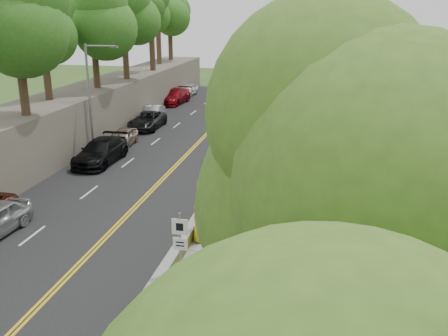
% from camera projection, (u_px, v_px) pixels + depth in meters
% --- Properties ---
extents(ground, '(140.00, 140.00, 0.00)m').
position_uv_depth(ground, '(178.00, 250.00, 22.39)').
color(ground, '#33511E').
rests_on(ground, ground).
extents(road, '(11.20, 66.00, 0.04)m').
position_uv_depth(road, '(166.00, 153.00, 37.40)').
color(road, black).
rests_on(road, ground).
extents(sidewalk, '(4.20, 66.00, 0.05)m').
position_uv_depth(sidewalk, '(271.00, 159.00, 35.90)').
color(sidewalk, gray).
rests_on(sidewalk, ground).
extents(jersey_barrier, '(0.42, 66.00, 0.60)m').
position_uv_depth(jersey_barrier, '(240.00, 153.00, 36.25)').
color(jersey_barrier, '#D6E23B').
rests_on(jersey_barrier, ground).
extents(rock_embankment, '(5.00, 66.00, 4.00)m').
position_uv_depth(rock_embankment, '(64.00, 122.00, 38.33)').
color(rock_embankment, '#595147').
rests_on(rock_embankment, ground).
extents(chainlink_fence, '(0.04, 66.00, 2.00)m').
position_uv_depth(chainlink_fence, '(301.00, 147.00, 35.20)').
color(chainlink_fence, slate).
rests_on(chainlink_fence, ground).
extents(trees_embankment, '(6.40, 66.00, 13.00)m').
position_uv_depth(trees_embankment, '(59.00, 6.00, 35.64)').
color(trees_embankment, '#377421').
rests_on(trees_embankment, rock_embankment).
extents(trees_fenceside, '(7.00, 66.00, 14.00)m').
position_uv_depth(trees_fenceside, '(341.00, 62.00, 32.93)').
color(trees_fenceside, '#55832A').
rests_on(trees_fenceside, ground).
extents(streetlight, '(2.52, 0.22, 8.00)m').
position_uv_depth(streetlight, '(92.00, 91.00, 36.02)').
color(streetlight, gray).
rests_on(streetlight, ground).
extents(signpost, '(0.62, 0.09, 3.10)m').
position_uv_depth(signpost, '(180.00, 242.00, 18.78)').
color(signpost, gray).
rests_on(signpost, sidewalk).
extents(construction_barrel, '(0.52, 0.52, 0.86)m').
position_uv_depth(construction_barrel, '(287.00, 135.00, 40.70)').
color(construction_barrel, '#F93A21').
rests_on(construction_barrel, sidewalk).
extents(concrete_block, '(1.39, 1.15, 0.82)m').
position_uv_depth(concrete_block, '(256.00, 224.00, 23.95)').
color(concrete_block, gray).
rests_on(concrete_block, sidewalk).
extents(car_3, '(2.39, 5.72, 1.65)m').
position_uv_depth(car_3, '(101.00, 151.00, 34.69)').
color(car_3, black).
rests_on(car_3, road).
extents(car_4, '(1.92, 4.14, 1.37)m').
position_uv_depth(car_4, '(123.00, 137.00, 39.03)').
color(car_4, gray).
rests_on(car_4, road).
extents(car_5, '(1.77, 4.27, 1.37)m').
position_uv_depth(car_5, '(153.00, 113.00, 48.21)').
color(car_5, '#ABADB2').
rests_on(car_5, road).
extents(car_6, '(2.54, 5.30, 1.46)m').
position_uv_depth(car_6, '(147.00, 120.00, 44.74)').
color(car_6, black).
rests_on(car_6, road).
extents(car_7, '(2.82, 5.93, 1.67)m').
position_uv_depth(car_7, '(174.00, 96.00, 56.35)').
color(car_7, maroon).
rests_on(car_7, road).
extents(car_8, '(2.06, 4.51, 1.50)m').
position_uv_depth(car_8, '(187.00, 90.00, 61.44)').
color(car_8, silver).
rests_on(car_8, road).
extents(painter_0, '(0.90, 1.07, 1.88)m').
position_uv_depth(painter_0, '(199.00, 222.00, 22.88)').
color(painter_0, gold).
rests_on(painter_0, sidewalk).
extents(painter_1, '(0.63, 0.74, 1.71)m').
position_uv_depth(painter_1, '(234.00, 188.00, 27.45)').
color(painter_1, beige).
rests_on(painter_1, sidewalk).
extents(painter_2, '(0.90, 1.01, 1.73)m').
position_uv_depth(painter_2, '(210.00, 216.00, 23.75)').
color(painter_2, black).
rests_on(painter_2, sidewalk).
extents(painter_3, '(0.83, 1.15, 1.61)m').
position_uv_depth(painter_3, '(247.00, 165.00, 31.80)').
color(painter_3, brown).
rests_on(painter_3, sidewalk).
extents(person_far, '(1.14, 0.84, 1.80)m').
position_uv_depth(person_far, '(279.00, 136.00, 38.39)').
color(person_far, black).
rests_on(person_far, sidewalk).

